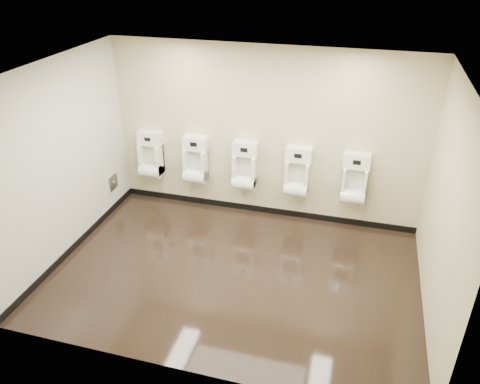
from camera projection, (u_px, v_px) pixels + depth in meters
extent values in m
cube|color=black|center=(234.00, 273.00, 6.54)|extent=(5.00, 3.50, 0.00)
cube|color=white|center=(233.00, 74.00, 5.20)|extent=(5.00, 3.50, 0.00)
cube|color=beige|center=(265.00, 135.00, 7.35)|extent=(5.00, 0.02, 2.80)
cube|color=beige|center=(182.00, 268.00, 4.39)|extent=(5.00, 0.02, 2.80)
cube|color=beige|center=(60.00, 163.00, 6.46)|extent=(0.02, 3.50, 2.80)
cube|color=beige|center=(446.00, 212.00, 5.29)|extent=(0.02, 3.50, 2.80)
cube|color=silver|center=(61.00, 163.00, 6.46)|extent=(0.01, 3.50, 2.80)
cube|color=black|center=(263.00, 209.00, 7.99)|extent=(5.00, 0.02, 0.10)
cube|color=black|center=(77.00, 243.00, 7.10)|extent=(0.02, 3.50, 0.10)
cube|color=#9E9EA3|center=(113.00, 182.00, 7.90)|extent=(0.03, 0.25, 0.25)
cylinder|color=silver|center=(114.00, 182.00, 7.89)|extent=(0.02, 0.04, 0.04)
cube|color=white|center=(151.00, 159.00, 7.98)|extent=(0.36, 0.26, 0.52)
cube|color=silver|center=(153.00, 155.00, 8.03)|extent=(0.27, 0.01, 0.40)
cylinder|color=white|center=(150.00, 171.00, 8.01)|extent=(0.36, 0.22, 0.22)
cube|color=white|center=(150.00, 138.00, 7.83)|extent=(0.40, 0.19, 0.22)
cube|color=black|center=(147.00, 139.00, 7.74)|extent=(0.10, 0.01, 0.06)
cube|color=silver|center=(147.00, 139.00, 7.74)|extent=(0.12, 0.01, 0.08)
cylinder|color=silver|center=(162.00, 140.00, 7.79)|extent=(0.01, 0.03, 0.03)
cube|color=white|center=(196.00, 165.00, 7.79)|extent=(0.36, 0.26, 0.52)
cube|color=silver|center=(198.00, 160.00, 7.84)|extent=(0.27, 0.01, 0.40)
cylinder|color=white|center=(195.00, 176.00, 7.82)|extent=(0.36, 0.22, 0.22)
cube|color=white|center=(196.00, 143.00, 7.64)|extent=(0.40, 0.19, 0.22)
cube|color=black|center=(193.00, 144.00, 7.55)|extent=(0.10, 0.01, 0.06)
cube|color=silver|center=(193.00, 144.00, 7.55)|extent=(0.12, 0.01, 0.08)
cylinder|color=silver|center=(208.00, 145.00, 7.59)|extent=(0.01, 0.03, 0.03)
cube|color=white|center=(245.00, 171.00, 7.59)|extent=(0.36, 0.26, 0.52)
cube|color=silver|center=(246.00, 166.00, 7.65)|extent=(0.27, 0.01, 0.40)
cylinder|color=white|center=(244.00, 183.00, 7.62)|extent=(0.36, 0.22, 0.22)
cube|color=white|center=(245.00, 149.00, 7.45)|extent=(0.40, 0.19, 0.22)
cube|color=black|center=(244.00, 150.00, 7.35)|extent=(0.10, 0.01, 0.06)
cube|color=silver|center=(244.00, 150.00, 7.35)|extent=(0.12, 0.01, 0.08)
cylinder|color=silver|center=(258.00, 150.00, 7.40)|extent=(0.01, 0.03, 0.03)
cube|color=white|center=(297.00, 177.00, 7.39)|extent=(0.36, 0.26, 0.52)
cube|color=silver|center=(298.00, 172.00, 7.44)|extent=(0.27, 0.01, 0.40)
cylinder|color=white|center=(296.00, 189.00, 7.42)|extent=(0.36, 0.22, 0.22)
cube|color=white|center=(299.00, 155.00, 7.24)|extent=(0.40, 0.19, 0.22)
cube|color=black|center=(298.00, 156.00, 7.15)|extent=(0.10, 0.01, 0.06)
cube|color=silver|center=(298.00, 156.00, 7.15)|extent=(0.12, 0.01, 0.08)
cylinder|color=silver|center=(312.00, 156.00, 7.20)|extent=(0.01, 0.03, 0.03)
cube|color=white|center=(354.00, 184.00, 7.18)|extent=(0.36, 0.26, 0.52)
cube|color=silver|center=(355.00, 179.00, 7.24)|extent=(0.27, 0.01, 0.40)
cylinder|color=white|center=(352.00, 196.00, 7.21)|extent=(0.36, 0.22, 0.22)
cube|color=white|center=(357.00, 161.00, 7.04)|extent=(0.40, 0.19, 0.22)
cube|color=black|center=(357.00, 163.00, 6.94)|extent=(0.10, 0.01, 0.06)
cube|color=silver|center=(357.00, 162.00, 6.94)|extent=(0.12, 0.01, 0.08)
cylinder|color=silver|center=(371.00, 163.00, 6.99)|extent=(0.01, 0.03, 0.03)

